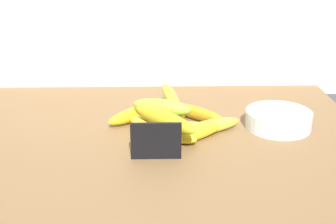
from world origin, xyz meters
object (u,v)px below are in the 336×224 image
at_px(banana_5, 139,113).
at_px(fruit_bowl, 278,119).
at_px(banana_6, 160,122).
at_px(banana_11, 171,97).
at_px(banana_4, 196,132).
at_px(banana_8, 154,130).
at_px(banana_9, 162,107).
at_px(banana_7, 182,129).
at_px(chalkboard_sign, 156,142).
at_px(banana_10, 164,119).
at_px(banana_2, 173,110).
at_px(banana_3, 211,126).
at_px(banana_0, 195,113).
at_px(banana_1, 169,133).

bearing_deg(banana_5, fruit_bowl, -9.83).
distance_m(banana_6, banana_11, 0.09).
relative_size(fruit_bowl, banana_4, 1.01).
bearing_deg(banana_5, banana_8, -71.63).
bearing_deg(banana_9, banana_7, -48.71).
height_order(banana_8, banana_11, banana_11).
bearing_deg(banana_8, banana_7, 8.71).
bearing_deg(banana_7, chalkboard_sign, -117.91).
bearing_deg(banana_11, banana_10, -97.24).
bearing_deg(banana_2, fruit_bowl, -15.99).
bearing_deg(banana_4, banana_3, 44.30).
xyz_separation_m(banana_6, banana_7, (0.05, -0.05, 0.00)).
distance_m(banana_6, banana_7, 0.07).
height_order(banana_0, banana_7, banana_7).
bearing_deg(banana_2, banana_4, -70.29).
height_order(banana_0, banana_8, banana_8).
bearing_deg(banana_0, banana_9, -147.49).
bearing_deg(banana_1, banana_2, 84.63).
bearing_deg(banana_1, banana_10, -136.68).
relative_size(banana_2, banana_5, 0.78).
distance_m(banana_7, banana_10, 0.07).
distance_m(banana_2, banana_7, 0.12).
bearing_deg(banana_9, banana_10, -87.14).
relative_size(banana_5, banana_11, 1.00).
bearing_deg(chalkboard_sign, banana_6, 86.62).
bearing_deg(banana_7, banana_4, -31.41).
bearing_deg(banana_9, fruit_bowl, -1.33).
relative_size(banana_4, banana_6, 0.84).
height_order(banana_4, banana_6, banana_4).
bearing_deg(banana_10, banana_2, 80.92).
relative_size(chalkboard_sign, fruit_bowl, 0.67).
distance_m(banana_2, banana_5, 0.09).
bearing_deg(banana_0, banana_3, -70.62).
relative_size(fruit_bowl, banana_6, 0.85).
bearing_deg(banana_10, banana_1, 43.32).
relative_size(banana_3, banana_5, 0.82).
bearing_deg(banana_0, banana_1, -118.09).
relative_size(chalkboard_sign, banana_5, 0.55).
height_order(banana_5, banana_10, banana_10).
relative_size(banana_1, banana_9, 0.98).
distance_m(chalkboard_sign, banana_0, 0.25).
bearing_deg(banana_3, fruit_bowl, 9.75).
distance_m(banana_5, banana_8, 0.13).
bearing_deg(banana_10, banana_4, 10.71).
distance_m(banana_5, banana_6, 0.08).
bearing_deg(banana_7, banana_3, 13.47).
distance_m(banana_4, banana_5, 0.19).
xyz_separation_m(banana_0, banana_8, (-0.11, -0.12, 0.00)).
height_order(fruit_bowl, banana_10, banana_10).
xyz_separation_m(fruit_bowl, banana_9, (-0.30, 0.01, 0.03)).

